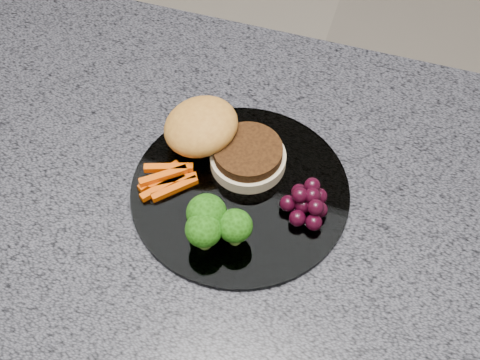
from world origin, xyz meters
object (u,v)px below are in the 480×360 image
(burger, at_px, (218,139))
(island_cabinet, at_px, (187,335))
(grape_bunch, at_px, (307,203))
(plate, at_px, (240,191))

(burger, bearing_deg, island_cabinet, -129.73)
(island_cabinet, distance_m, grape_bunch, 0.52)
(plate, xyz_separation_m, grape_bunch, (0.08, -0.00, 0.02))
(plate, xyz_separation_m, burger, (-0.04, 0.05, 0.02))
(burger, xyz_separation_m, grape_bunch, (0.13, -0.05, -0.01))
(grape_bunch, bearing_deg, plate, 177.03)
(island_cabinet, distance_m, burger, 0.50)
(island_cabinet, xyz_separation_m, grape_bunch, (0.18, 0.01, 0.49))
(plate, bearing_deg, island_cabinet, -171.71)
(plate, relative_size, burger, 1.65)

